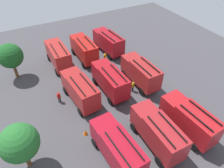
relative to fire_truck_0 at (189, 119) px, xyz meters
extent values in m
plane|color=#423F44|center=(10.30, 4.43, -2.15)|extent=(56.72, 56.72, 0.00)
cube|color=#AE171D|center=(2.44, 0.16, -0.05)|extent=(2.36, 2.64, 2.60)
cube|color=#8C9EAD|center=(3.49, 0.23, 0.26)|extent=(0.22, 2.13, 1.46)
cube|color=#AE171D|center=(-1.05, -0.07, 0.10)|extent=(4.95, 2.81, 2.90)
cube|color=black|center=(-1.09, 0.62, 1.67)|extent=(4.32, 0.40, 0.12)
cube|color=black|center=(-1.00, -0.75, 1.67)|extent=(4.32, 0.40, 0.12)
cube|color=silver|center=(3.64, 0.24, -1.20)|extent=(0.35, 2.38, 0.28)
cylinder|color=black|center=(2.56, 1.37, -1.60)|extent=(1.12, 0.42, 1.10)
cylinder|color=black|center=(2.72, -1.02, -1.60)|extent=(1.12, 0.42, 1.10)
cylinder|color=black|center=(-2.32, 1.05, -1.60)|extent=(1.12, 0.42, 1.10)
cylinder|color=black|center=(-2.17, -1.34, -1.60)|extent=(1.12, 0.42, 1.10)
cube|color=maroon|center=(12.48, -0.11, -0.05)|extent=(2.24, 2.54, 2.60)
cube|color=#8C9EAD|center=(13.53, -0.09, 0.26)|extent=(0.12, 2.13, 1.46)
cube|color=maroon|center=(8.98, -0.17, 0.10)|extent=(4.84, 2.59, 2.90)
cube|color=black|center=(8.97, 0.52, 1.67)|extent=(4.32, 0.20, 0.12)
cube|color=black|center=(8.99, -0.86, 1.67)|extent=(4.32, 0.20, 0.12)
cube|color=silver|center=(13.68, -0.08, -1.20)|extent=(0.24, 2.38, 0.28)
cylinder|color=black|center=(12.66, 1.10, -1.60)|extent=(1.11, 0.37, 1.10)
cylinder|color=black|center=(12.70, -1.30, -1.60)|extent=(1.11, 0.37, 1.10)
cylinder|color=black|center=(7.76, 1.01, -1.60)|extent=(1.11, 0.37, 1.10)
cylinder|color=black|center=(7.80, -1.39, -1.60)|extent=(1.11, 0.37, 1.10)
cube|color=maroon|center=(22.77, 0.08, -0.05)|extent=(2.41, 2.68, 2.60)
cube|color=#8C9EAD|center=(23.82, 0.17, 0.26)|extent=(0.26, 2.12, 1.46)
cube|color=maroon|center=(19.29, -0.22, 0.10)|extent=(5.00, 2.90, 2.90)
cube|color=black|center=(19.23, 0.46, 1.67)|extent=(4.31, 0.49, 0.12)
cube|color=black|center=(19.34, -0.91, 1.67)|extent=(4.31, 0.49, 0.12)
cube|color=silver|center=(23.97, 0.18, -1.20)|extent=(0.40, 2.38, 0.28)
cylinder|color=black|center=(22.87, 1.29, -1.60)|extent=(1.13, 0.44, 1.10)
cylinder|color=black|center=(23.07, -1.10, -1.60)|extent=(1.13, 0.44, 1.10)
cylinder|color=black|center=(17.99, 0.87, -1.60)|extent=(1.13, 0.44, 1.10)
cylinder|color=black|center=(18.19, -1.52, -1.60)|extent=(1.13, 0.44, 1.10)
cube|color=maroon|center=(2.71, 4.23, -0.05)|extent=(2.22, 2.51, 2.60)
cube|color=#8C9EAD|center=(3.76, 4.22, 0.26)|extent=(0.09, 2.13, 1.46)
cube|color=maroon|center=(-0.79, 4.25, 0.10)|extent=(4.82, 2.53, 2.90)
cube|color=black|center=(-0.78, 4.94, 1.67)|extent=(4.32, 0.15, 0.12)
cube|color=black|center=(-0.79, 3.56, 1.67)|extent=(4.32, 0.15, 0.12)
cube|color=silver|center=(3.91, 4.22, -1.20)|extent=(0.21, 2.38, 0.28)
cylinder|color=black|center=(2.92, 5.43, -1.60)|extent=(1.10, 0.36, 1.10)
cylinder|color=black|center=(2.91, 3.03, -1.60)|extent=(1.10, 0.36, 1.10)
cylinder|color=black|center=(-1.98, 5.46, -1.60)|extent=(1.10, 0.36, 1.10)
cylinder|color=black|center=(-1.99, 3.06, -1.60)|extent=(1.10, 0.36, 1.10)
cube|color=#A1121A|center=(12.92, 4.68, -0.05)|extent=(2.24, 2.54, 2.60)
cube|color=#8C9EAD|center=(13.97, 4.70, 0.26)|extent=(0.11, 2.13, 1.46)
cube|color=#A1121A|center=(9.42, 4.62, 0.10)|extent=(4.84, 2.58, 2.90)
cube|color=black|center=(9.41, 5.31, 1.67)|extent=(4.32, 0.19, 0.12)
cube|color=black|center=(9.43, 3.93, 1.67)|extent=(4.32, 0.19, 0.12)
cube|color=silver|center=(14.12, 4.70, -1.20)|extent=(0.24, 2.38, 0.28)
cylinder|color=black|center=(13.10, 5.88, -1.60)|extent=(1.11, 0.37, 1.10)
cylinder|color=black|center=(13.14, 3.48, -1.60)|extent=(1.11, 0.37, 1.10)
cylinder|color=black|center=(8.20, 5.80, -1.60)|extent=(1.11, 0.37, 1.10)
cylinder|color=black|center=(8.24, 3.40, -1.60)|extent=(1.11, 0.37, 1.10)
cube|color=#AD1814|center=(22.55, 4.67, -0.05)|extent=(2.22, 2.52, 2.60)
cube|color=#8C9EAD|center=(23.60, 4.68, 0.26)|extent=(0.10, 2.13, 1.46)
cube|color=#AD1814|center=(19.05, 4.65, 0.10)|extent=(4.82, 2.53, 2.90)
cube|color=black|center=(19.04, 5.33, 1.67)|extent=(4.32, 0.15, 0.12)
cube|color=black|center=(19.05, 3.96, 1.67)|extent=(4.32, 0.15, 0.12)
cube|color=silver|center=(23.75, 4.68, -1.20)|extent=(0.22, 2.38, 0.28)
cylinder|color=black|center=(22.74, 5.87, -1.60)|extent=(1.10, 0.36, 1.10)
cylinder|color=black|center=(22.76, 3.47, -1.60)|extent=(1.10, 0.36, 1.10)
cylinder|color=black|center=(17.84, 5.84, -1.60)|extent=(1.10, 0.36, 1.10)
cylinder|color=black|center=(17.86, 3.44, -1.60)|extent=(1.10, 0.36, 1.10)
cube|color=#A40F1F|center=(3.01, 9.15, -0.05)|extent=(2.35, 2.63, 2.60)
cube|color=#8C9EAD|center=(4.06, 9.22, 0.26)|extent=(0.21, 2.13, 1.46)
cube|color=#A40F1F|center=(-0.48, 8.93, 0.10)|extent=(4.95, 2.80, 2.90)
cube|color=black|center=(-0.53, 9.62, 1.67)|extent=(4.32, 0.39, 0.12)
cube|color=black|center=(-0.44, 8.25, 1.67)|extent=(4.32, 0.39, 0.12)
cube|color=silver|center=(4.21, 9.23, -1.20)|extent=(0.35, 2.38, 0.28)
cylinder|color=black|center=(3.13, 10.36, -1.60)|extent=(1.12, 0.42, 1.10)
cylinder|color=black|center=(3.28, 7.97, -1.60)|extent=(1.12, 0.42, 1.10)
cylinder|color=black|center=(-1.61, 7.66, -1.60)|extent=(1.12, 0.42, 1.10)
cube|color=maroon|center=(12.96, 9.29, -0.05)|extent=(2.40, 2.67, 2.60)
cube|color=#8C9EAD|center=(14.01, 9.37, 0.26)|extent=(0.25, 2.12, 1.46)
cube|color=maroon|center=(9.47, 9.00, 0.10)|extent=(4.99, 2.88, 2.90)
cube|color=black|center=(9.41, 9.69, 1.67)|extent=(4.32, 0.47, 0.12)
cube|color=black|center=(9.53, 8.32, 1.67)|extent=(4.32, 0.47, 0.12)
cube|color=silver|center=(14.15, 9.38, -1.20)|extent=(0.39, 2.38, 0.28)
cylinder|color=black|center=(13.06, 10.50, -1.60)|extent=(1.12, 0.44, 1.10)
cylinder|color=black|center=(13.26, 8.11, -1.60)|extent=(1.12, 0.44, 1.10)
cylinder|color=black|center=(8.18, 10.10, -1.60)|extent=(1.12, 0.44, 1.10)
cylinder|color=black|center=(8.37, 7.71, -1.60)|extent=(1.12, 0.44, 1.10)
cube|color=#A52320|center=(22.66, 9.15, -0.05)|extent=(2.21, 2.51, 2.60)
cube|color=#8C9EAD|center=(23.71, 9.15, 0.26)|extent=(0.09, 2.13, 1.46)
cube|color=#A52320|center=(19.16, 9.14, 0.10)|extent=(4.81, 2.52, 2.90)
cube|color=black|center=(19.15, 9.83, 1.67)|extent=(4.32, 0.14, 0.12)
cube|color=black|center=(19.16, 8.45, 1.67)|extent=(4.32, 0.14, 0.12)
cube|color=silver|center=(23.86, 9.15, -1.20)|extent=(0.21, 2.38, 0.28)
cylinder|color=black|center=(22.85, 10.35, -1.60)|extent=(1.10, 0.35, 1.10)
cylinder|color=black|center=(22.86, 7.95, -1.60)|extent=(1.10, 0.35, 1.10)
cylinder|color=black|center=(17.95, 10.33, -1.60)|extent=(1.10, 0.35, 1.10)
cylinder|color=black|center=(17.96, 7.93, -1.60)|extent=(1.10, 0.35, 1.10)
cylinder|color=black|center=(17.34, 1.91, -1.73)|extent=(0.16, 0.16, 0.84)
cylinder|color=black|center=(17.45, 2.09, -1.73)|extent=(0.16, 0.16, 0.84)
cube|color=orange|center=(17.40, 2.00, -0.95)|extent=(0.42, 0.48, 0.73)
sphere|color=beige|center=(17.40, 2.00, -0.47)|extent=(0.24, 0.24, 0.24)
cylinder|color=orange|center=(17.40, 2.00, -0.37)|extent=(0.30, 0.30, 0.07)
cylinder|color=black|center=(11.75, 11.67, -1.78)|extent=(0.16, 0.16, 0.76)
cylinder|color=black|center=(11.73, 11.88, -1.78)|extent=(0.16, 0.16, 0.76)
cube|color=#B7140F|center=(11.74, 11.78, -1.07)|extent=(0.28, 0.44, 0.66)
sphere|color=#9E704C|center=(11.74, 11.78, -0.63)|extent=(0.21, 0.21, 0.21)
cylinder|color=#B7140F|center=(11.74, 11.78, -0.55)|extent=(0.27, 0.27, 0.06)
cylinder|color=black|center=(11.61, 7.06, -1.77)|extent=(0.16, 0.16, 0.76)
cylinder|color=black|center=(11.52, 7.25, -1.77)|extent=(0.16, 0.16, 0.76)
cube|color=#B7140F|center=(11.56, 7.15, -1.06)|extent=(0.40, 0.48, 0.66)
sphere|color=#9E704C|center=(11.56, 7.15, -0.62)|extent=(0.22, 0.22, 0.22)
cylinder|color=#B7140F|center=(11.56, 7.15, -0.53)|extent=(0.27, 0.27, 0.06)
cylinder|color=black|center=(15.59, -0.97, -1.74)|extent=(0.16, 0.16, 0.82)
cylinder|color=black|center=(15.68, -0.78, -1.74)|extent=(0.16, 0.16, 0.82)
cube|color=black|center=(15.64, -0.88, -0.98)|extent=(0.40, 0.48, 0.71)
sphere|color=brown|center=(15.64, -0.88, -0.51)|extent=(0.23, 0.23, 0.23)
cylinder|color=black|center=(15.64, -0.88, -0.41)|extent=(0.29, 0.29, 0.07)
cylinder|color=black|center=(8.92, 1.85, -1.78)|extent=(0.16, 0.16, 0.75)
cylinder|color=black|center=(9.01, 1.66, -1.78)|extent=(0.16, 0.16, 0.75)
cube|color=gold|center=(8.97, 1.76, -1.08)|extent=(0.39, 0.48, 0.65)
sphere|color=#9E704C|center=(8.97, 1.76, -0.65)|extent=(0.21, 0.21, 0.21)
cylinder|color=gold|center=(8.97, 1.76, -0.56)|extent=(0.26, 0.26, 0.06)
cylinder|color=brown|center=(4.18, 17.28, -0.99)|extent=(0.46, 0.46, 2.32)
sphere|color=#236628|center=(4.18, 17.28, 1.75)|extent=(3.72, 3.72, 3.72)
cylinder|color=brown|center=(20.36, 16.03, -1.00)|extent=(0.46, 0.46, 2.31)
sphere|color=#19511E|center=(20.36, 16.03, 1.73)|extent=(3.70, 3.70, 3.70)
cone|color=#F2600C|center=(-1.55, -2.26, -1.84)|extent=(0.44, 0.44, 0.62)
cone|color=#F2600C|center=(5.07, 10.72, -1.78)|extent=(0.52, 0.52, 0.74)
cone|color=#F2600C|center=(4.56, -2.51, -1.82)|extent=(0.47, 0.47, 0.67)
camera|label=1|loc=(-9.64, 14.96, 18.10)|focal=33.34mm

